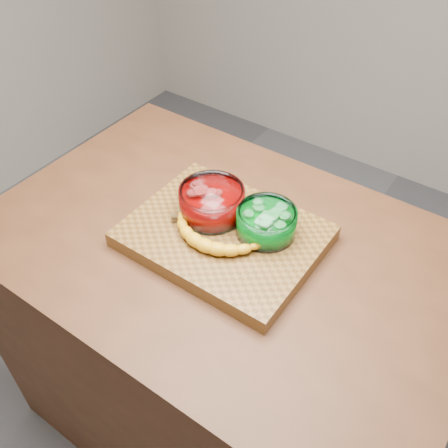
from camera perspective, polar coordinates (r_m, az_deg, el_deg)
The scene contains 6 objects.
ground at distance 1.97m, azimuth -0.00°, elevation -20.80°, with size 3.50×3.50×0.00m, color #535357.
counter at distance 1.58m, azimuth -0.00°, elevation -13.63°, with size 1.20×0.80×0.90m, color #4F2C17.
cutting_board at distance 1.21m, azimuth -0.00°, elevation -1.38°, with size 0.45×0.35×0.04m, color brown.
bowl_red at distance 1.22m, azimuth -1.40°, elevation 2.50°, with size 0.16×0.16×0.07m.
bowl_green at distance 1.17m, azimuth 4.86°, elevation 0.21°, with size 0.14×0.14×0.07m.
banana at distance 1.16m, azimuth -1.44°, elevation -1.40°, with size 0.26×0.12×0.04m, color orange, non-canonical shape.
Camera 1 is at (0.50, -0.70, 1.77)m, focal length 40.00 mm.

